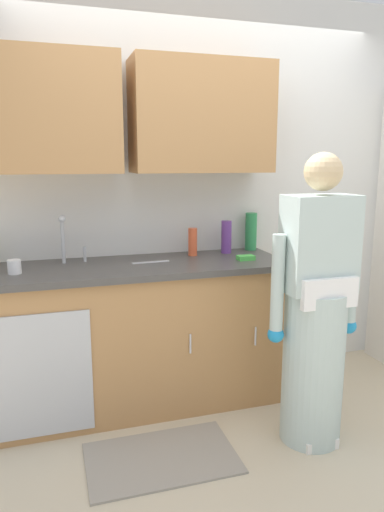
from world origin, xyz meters
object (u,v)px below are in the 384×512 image
at_px(person_at_sink, 315,324).
at_px(sponge, 246,258).
at_px(bottle_water_short, 251,231).
at_px(knife_on_counter, 151,262).
at_px(bottle_cleaner_spray, 193,242).
at_px(sink, 72,270).
at_px(cup_by_sink, 14,267).
at_px(bottle_dish_liquid, 226,237).

distance_m(person_at_sink, sponge, 0.68).
height_order(bottle_water_short, sponge, bottle_water_short).
bearing_deg(knife_on_counter, bottle_cleaner_spray, 20.11).
xyz_separation_m(sink, cup_by_sink, (-0.32, -0.07, 0.06)).
bearing_deg(cup_by_sink, sponge, -1.45).
relative_size(bottle_cleaner_spray, cup_by_sink, 2.32).
xyz_separation_m(bottle_water_short, cup_by_sink, (-1.60, -0.29, -0.09)).
bearing_deg(cup_by_sink, bottle_cleaner_spray, 10.42).
bearing_deg(bottle_cleaner_spray, bottle_dish_liquid, 4.32).
xyz_separation_m(person_at_sink, bottle_water_short, (0.02, 0.93, 0.38)).
xyz_separation_m(sink, bottle_cleaner_spray, (0.81, 0.14, 0.11)).
bearing_deg(knife_on_counter, cup_by_sink, -178.11).
xyz_separation_m(sink, knife_on_counter, (0.49, 0.00, 0.02)).
bearing_deg(person_at_sink, knife_on_counter, 137.08).
height_order(bottle_dish_liquid, cup_by_sink, bottle_dish_liquid).
distance_m(bottle_water_short, knife_on_counter, 0.83).
height_order(sink, cup_by_sink, sink).
xyz_separation_m(person_at_sink, cup_by_sink, (-1.58, 0.65, 0.29)).
height_order(sink, person_at_sink, person_at_sink).
distance_m(person_at_sink, knife_on_counter, 1.08).
bearing_deg(person_at_sink, sponge, 104.57).
height_order(bottle_dish_liquid, sponge, bottle_dish_liquid).
height_order(bottle_dish_liquid, knife_on_counter, bottle_dish_liquid).
bearing_deg(sponge, bottle_dish_liquid, 97.59).
xyz_separation_m(sink, bottle_dish_liquid, (1.06, 0.16, 0.13)).
bearing_deg(bottle_cleaner_spray, sink, -170.02).
distance_m(bottle_water_short, cup_by_sink, 1.63).
distance_m(person_at_sink, bottle_water_short, 1.01).
xyz_separation_m(person_at_sink, bottle_cleaner_spray, (-0.45, 0.85, 0.34)).
height_order(sink, bottle_cleaner_spray, sink).
bearing_deg(person_at_sink, bottle_dish_liquid, 102.51).
distance_m(bottle_water_short, sponge, 0.39).
bearing_deg(sink, person_at_sink, -29.47).
xyz_separation_m(knife_on_counter, sponge, (0.61, -0.11, 0.01)).
relative_size(person_at_sink, bottle_cleaner_spray, 8.60).
distance_m(person_at_sink, cup_by_sink, 1.73).
distance_m(person_at_sink, bottle_cleaner_spray, 1.02).
bearing_deg(cup_by_sink, sink, 11.52).
bearing_deg(knife_on_counter, bottle_water_short, 12.41).
xyz_separation_m(person_at_sink, sponge, (-0.16, 0.61, 0.26)).
height_order(sink, bottle_water_short, sink).
xyz_separation_m(bottle_cleaner_spray, sponge, (0.29, -0.24, -0.08)).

